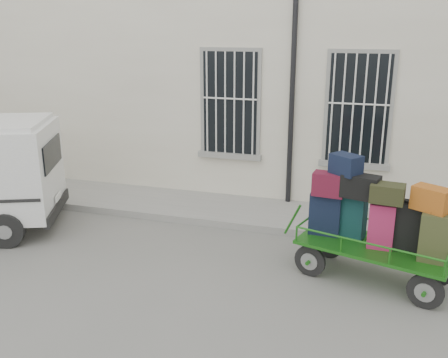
% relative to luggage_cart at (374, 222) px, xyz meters
% --- Properties ---
extents(ground, '(80.00, 80.00, 0.00)m').
position_rel_luggage_cart_xyz_m(ground, '(-2.75, -0.05, -0.99)').
color(ground, slate).
rests_on(ground, ground).
extents(building, '(24.00, 5.15, 6.00)m').
position_rel_luggage_cart_xyz_m(building, '(-2.75, 5.44, 2.01)').
color(building, beige).
rests_on(building, ground).
extents(sidewalk, '(24.00, 1.70, 0.15)m').
position_rel_luggage_cart_xyz_m(sidewalk, '(-2.75, 2.15, -0.91)').
color(sidewalk, gray).
rests_on(sidewalk, ground).
extents(luggage_cart, '(2.74, 1.65, 1.97)m').
position_rel_luggage_cart_xyz_m(luggage_cart, '(0.00, 0.00, 0.00)').
color(luggage_cart, black).
rests_on(luggage_cart, ground).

